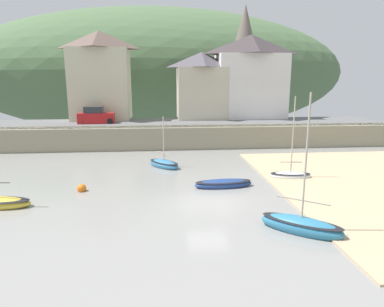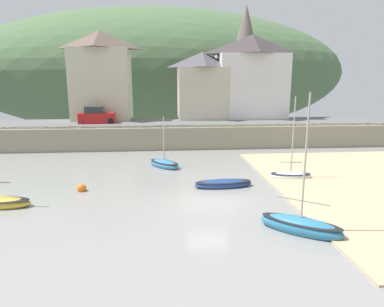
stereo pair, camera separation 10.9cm
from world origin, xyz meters
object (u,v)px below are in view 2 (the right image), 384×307
Objects in this scene: mooring_buoy at (82,188)px; waterfront_building_right at (251,76)px; waterfront_building_centre at (202,85)px; sailboat_white_hull at (223,184)px; waterfront_building_left at (101,75)px; motorboat_with_cabin at (291,175)px; parked_car_near_slipway at (97,116)px; rowboat_small_beached at (164,164)px; church_with_spire at (245,59)px; sailboat_far_left at (300,226)px.

waterfront_building_right is at bearing 52.34° from mooring_buoy.
waterfront_building_centre reaches higher than sailboat_white_hull.
sailboat_white_hull is at bearing -61.98° from waterfront_building_left.
sailboat_white_hull is at bearing 0.41° from mooring_buoy.
mooring_buoy is (-15.12, -1.72, -0.08)m from motorboat_with_cabin.
waterfront_building_left reaches higher than waterfront_building_centre.
waterfront_building_left is 2.62× the size of parked_car_near_slipway.
waterfront_building_centre reaches higher than parked_car_near_slipway.
waterfront_building_centre is 18.21m from rowboat_small_beached.
church_with_spire is 32.94m from mooring_buoy.
sailboat_white_hull is 0.92× the size of rowboat_small_beached.
waterfront_building_centre is 8.43m from church_with_spire.
waterfront_building_right reaches higher than sailboat_far_left.
motorboat_with_cabin is at bearing -45.21° from parked_car_near_slipway.
parked_car_near_slipway is (-0.03, -4.50, -4.73)m from waterfront_building_left.
church_with_spire is 3.35× the size of rowboat_small_beached.
sailboat_white_hull is (-7.56, -26.17, -10.00)m from church_with_spire.
waterfront_building_right is 30.90m from sailboat_far_left.
waterfront_building_left is 6.53m from parked_car_near_slipway.
church_with_spire is 2.17× the size of sailboat_far_left.
church_with_spire is at bearing 69.21° from sailboat_white_hull.
mooring_buoy is at bearing -115.68° from waterfront_building_centre.
sailboat_far_left is 11.45× the size of mooring_buoy.
waterfront_building_right is 17.46× the size of mooring_buoy.
motorboat_with_cabin is (-2.04, -20.52, -7.55)m from waterfront_building_right.
sailboat_white_hull is at bearing -58.60° from parked_car_near_slipway.
sailboat_far_left is at bearing -100.93° from motorboat_with_cabin.
mooring_buoy is at bearing -123.27° from church_with_spire.
sailboat_far_left is 14.85m from rowboat_small_beached.
church_with_spire reaches higher than waterfront_building_left.
sailboat_far_left is 14.19m from mooring_buoy.
rowboat_small_beached is (-11.59, -16.25, -7.54)m from waterfront_building_right.
sailboat_far_left is at bearing -87.17° from waterfront_building_centre.
waterfront_building_right reaches higher than waterfront_building_centre.
waterfront_building_right is 2.56× the size of sailboat_white_hull.
church_with_spire reaches higher than parked_car_near_slipway.
rowboat_small_beached is (-9.56, 4.27, 0.01)m from motorboat_with_cabin.
waterfront_building_left is 19.55m from rowboat_small_beached.
church_with_spire is at bearing 108.64° from rowboat_small_beached.
parked_car_near_slipway is (-17.30, 16.02, 2.94)m from motorboat_with_cabin.
church_with_spire reaches higher than rowboat_small_beached.
waterfront_building_left is 26.27m from sailboat_white_hull.
sailboat_white_hull is at bearing -108.70° from waterfront_building_right.
motorboat_with_cabin reaches higher than rowboat_small_beached.
church_with_spire reaches higher than mooring_buoy.
mooring_buoy is (2.14, -22.23, -7.75)m from waterfront_building_left.
sailboat_far_left is at bearing -99.61° from waterfront_building_right.
motorboat_with_cabin is 23.76m from parked_car_near_slipway.
waterfront_building_left is 17.86× the size of mooring_buoy.
rowboat_small_beached is at bearing 119.97° from sailboat_white_hull.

